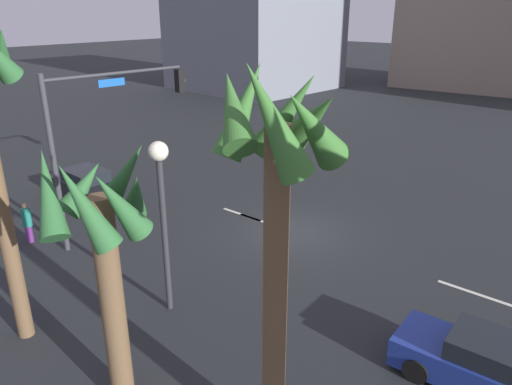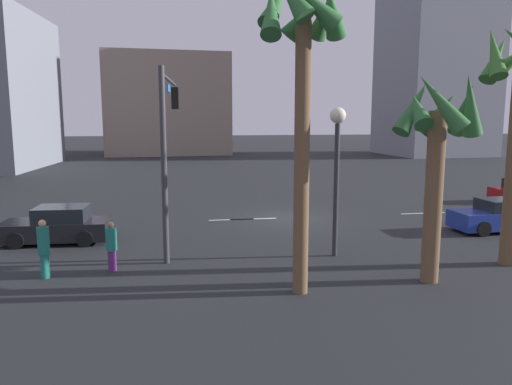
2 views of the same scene
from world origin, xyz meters
TOP-DOWN VIEW (x-y plane):
  - ground_plane at (0.00, 0.00)m, footprint 220.00×220.00m
  - lane_stripe_2 at (-7.25, 0.00)m, footprint 2.42×0.14m
  - lane_stripe_3 at (1.70, 0.00)m, footprint 2.29×0.14m
  - lane_stripe_4 at (2.77, 0.00)m, footprint 2.19×0.14m
  - car_0 at (10.08, 3.21)m, footprint 4.16×2.00m
  - car_1 at (-8.51, 4.21)m, footprint 3.97×1.89m
  - traffic_signal at (5.61, 4.71)m, footprint 0.69×6.17m
  - streetlamp at (-0.21, 6.81)m, footprint 0.56×0.56m
  - pedestrian_0 at (7.49, 7.32)m, footprint 0.47×0.47m
  - palm_tree_1 at (-2.22, 9.97)m, footprint 2.45×2.80m
  - palm_tree_3 at (-5.63, 8.70)m, footprint 2.43×2.67m
  - building_0 at (25.95, -28.92)m, footprint 16.02×15.78m
  - building_1 at (6.53, -45.13)m, footprint 16.80×12.28m

SIDE VIEW (x-z plane):
  - ground_plane at x=0.00m, z-range 0.00..0.00m
  - lane_stripe_2 at x=-7.25m, z-range 0.00..0.01m
  - lane_stripe_3 at x=1.70m, z-range 0.00..0.01m
  - lane_stripe_4 at x=2.77m, z-range 0.00..0.01m
  - car_1 at x=-8.51m, z-range -0.05..1.36m
  - car_0 at x=10.08m, z-range -0.06..1.39m
  - pedestrian_0 at x=7.49m, z-range 0.04..1.67m
  - streetlamp at x=-0.21m, z-range 1.13..6.43m
  - palm_tree_1 at x=-2.22m, z-range 1.25..7.49m
  - traffic_signal at x=5.61m, z-range 1.22..7.82m
  - palm_tree_3 at x=-5.63m, z-range 1.81..9.89m
  - building_1 at x=6.53m, z-range 0.00..13.15m
  - building_0 at x=25.95m, z-range 0.00..14.84m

